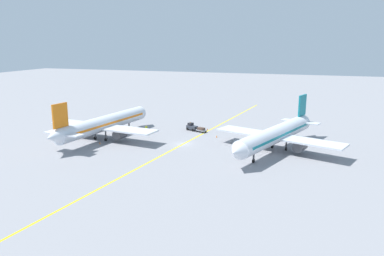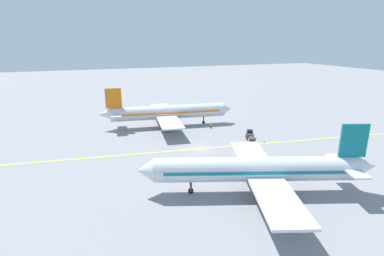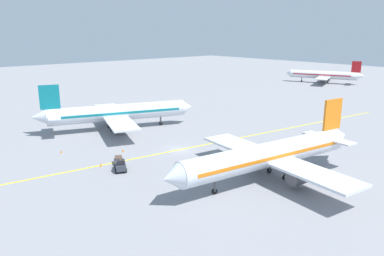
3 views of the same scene
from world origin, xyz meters
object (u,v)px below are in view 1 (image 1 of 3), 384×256
(ground_crew_worker, at_px, (146,128))
(baggage_cart_trailing, at_px, (201,129))
(airplane_at_gate, at_px, (277,134))
(airplane_adjacent_stand, at_px, (104,124))
(baggage_tug_dark, at_px, (192,127))
(traffic_cone_mid_apron, at_px, (250,130))
(traffic_cone_near_nose, at_px, (100,143))
(traffic_cone_by_wingtip, at_px, (217,136))
(traffic_cone_far_edge, at_px, (207,129))

(ground_crew_worker, bearing_deg, baggage_cart_trailing, -164.91)
(airplane_at_gate, height_order, airplane_adjacent_stand, same)
(baggage_tug_dark, bearing_deg, ground_crew_worker, 25.39)
(airplane_at_gate, bearing_deg, traffic_cone_mid_apron, -63.17)
(traffic_cone_near_nose, height_order, traffic_cone_by_wingtip, same)
(airplane_at_gate, height_order, ground_crew_worker, airplane_at_gate)
(airplane_adjacent_stand, height_order, ground_crew_worker, airplane_adjacent_stand)
(ground_crew_worker, relative_size, traffic_cone_by_wingtip, 3.05)
(traffic_cone_by_wingtip, bearing_deg, traffic_cone_far_edge, -57.49)
(traffic_cone_far_edge, bearing_deg, traffic_cone_near_nose, 46.93)
(traffic_cone_far_edge, bearing_deg, baggage_tug_dark, 19.47)
(baggage_cart_trailing, height_order, ground_crew_worker, ground_crew_worker)
(airplane_adjacent_stand, distance_m, baggage_cart_trailing, 24.47)
(traffic_cone_mid_apron, height_order, traffic_cone_far_edge, same)
(traffic_cone_far_edge, bearing_deg, baggage_cart_trailing, 72.37)
(baggage_tug_dark, xyz_separation_m, baggage_cart_trailing, (-2.98, 1.40, -0.14))
(baggage_tug_dark, height_order, traffic_cone_mid_apron, baggage_tug_dark)
(airplane_adjacent_stand, height_order, traffic_cone_mid_apron, airplane_adjacent_stand)
(baggage_tug_dark, height_order, traffic_cone_by_wingtip, baggage_tug_dark)
(traffic_cone_far_edge, bearing_deg, airplane_at_gate, 143.64)
(airplane_adjacent_stand, bearing_deg, traffic_cone_near_nose, 107.80)
(baggage_tug_dark, distance_m, baggage_cart_trailing, 3.30)
(traffic_cone_mid_apron, bearing_deg, traffic_cone_by_wingtip, 52.04)
(baggage_cart_trailing, xyz_separation_m, ground_crew_worker, (13.77, 3.71, 0.15))
(airplane_adjacent_stand, xyz_separation_m, baggage_cart_trailing, (-20.13, -13.60, -2.95))
(ground_crew_worker, relative_size, traffic_cone_near_nose, 3.05)
(traffic_cone_near_nose, xyz_separation_m, traffic_cone_far_edge, (-19.55, -20.92, 0.00))
(baggage_cart_trailing, height_order, traffic_cone_far_edge, baggage_cart_trailing)
(ground_crew_worker, height_order, traffic_cone_mid_apron, ground_crew_worker)
(traffic_cone_mid_apron, xyz_separation_m, traffic_cone_by_wingtip, (6.79, 8.70, 0.00))
(ground_crew_worker, bearing_deg, airplane_adjacent_stand, 57.24)
(airplane_adjacent_stand, relative_size, baggage_cart_trailing, 12.04)
(airplane_at_gate, relative_size, traffic_cone_far_edge, 62.71)
(ground_crew_worker, bearing_deg, airplane_at_gate, 167.26)
(baggage_cart_trailing, bearing_deg, baggage_tug_dark, -25.21)
(baggage_tug_dark, height_order, traffic_cone_far_edge, baggage_tug_dark)
(traffic_cone_mid_apron, distance_m, traffic_cone_by_wingtip, 11.03)
(airplane_at_gate, distance_m, traffic_cone_far_edge, 24.10)
(airplane_adjacent_stand, xyz_separation_m, traffic_cone_far_edge, (-21.01, -16.37, -3.43))
(traffic_cone_by_wingtip, relative_size, traffic_cone_far_edge, 1.00)
(airplane_at_gate, relative_size, traffic_cone_near_nose, 62.71)
(airplane_adjacent_stand, relative_size, traffic_cone_far_edge, 64.57)
(ground_crew_worker, height_order, traffic_cone_far_edge, ground_crew_worker)
(baggage_tug_dark, distance_m, traffic_cone_by_wingtip, 9.67)
(baggage_cart_trailing, relative_size, traffic_cone_far_edge, 5.36)
(airplane_adjacent_stand, xyz_separation_m, traffic_cone_by_wingtip, (-25.24, -9.74, -3.43))
(airplane_adjacent_stand, distance_m, traffic_cone_by_wingtip, 27.27)
(airplane_at_gate, distance_m, baggage_tug_dark, 26.52)
(traffic_cone_mid_apron, relative_size, traffic_cone_by_wingtip, 1.00)
(baggage_tug_dark, bearing_deg, traffic_cone_by_wingtip, 146.95)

